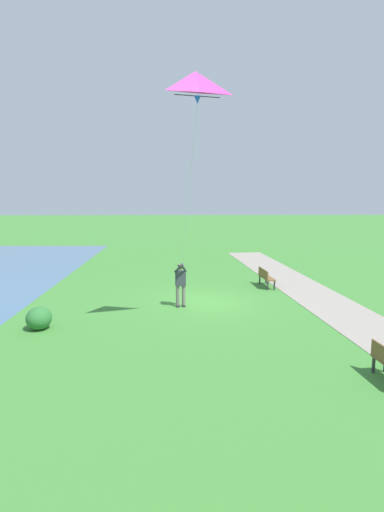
{
  "coord_description": "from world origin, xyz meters",
  "views": [
    {
      "loc": [
        0.71,
        17.36,
        4.67
      ],
      "look_at": [
        0.44,
        1.33,
        2.16
      ],
      "focal_mm": 30.19,
      "sensor_mm": 36.0,
      "label": 1
    }
  ],
  "objects_px": {
    "person_kite_flyer": "(181,281)",
    "flying_kite": "(195,89)",
    "lakeside_shrub": "(39,318)",
    "park_bench_near_walkway": "(266,276)"
  },
  "relations": [
    {
      "from": "park_bench_near_walkway",
      "to": "lakeside_shrub",
      "type": "distance_m",
      "value": 10.72
    },
    {
      "from": "person_kite_flyer",
      "to": "flying_kite",
      "type": "distance_m",
      "value": 7.34
    },
    {
      "from": "flying_kite",
      "to": "park_bench_near_walkway",
      "type": "bearing_deg",
      "value": -117.77
    },
    {
      "from": "person_kite_flyer",
      "to": "flying_kite",
      "type": "relative_size",
      "value": 0.29
    },
    {
      "from": "person_kite_flyer",
      "to": "flying_kite",
      "type": "bearing_deg",
      "value": 98.71
    },
    {
      "from": "flying_kite",
      "to": "park_bench_near_walkway",
      "type": "height_order",
      "value": "flying_kite"
    },
    {
      "from": "park_bench_near_walkway",
      "to": "lakeside_shrub",
      "type": "relative_size",
      "value": 1.66
    },
    {
      "from": "person_kite_flyer",
      "to": "lakeside_shrub",
      "type": "bearing_deg",
      "value": 29.85
    },
    {
      "from": "flying_kite",
      "to": "park_bench_near_walkway",
      "type": "relative_size",
      "value": 4.12
    },
    {
      "from": "flying_kite",
      "to": "person_kite_flyer",
      "type": "bearing_deg",
      "value": -81.29
    }
  ]
}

